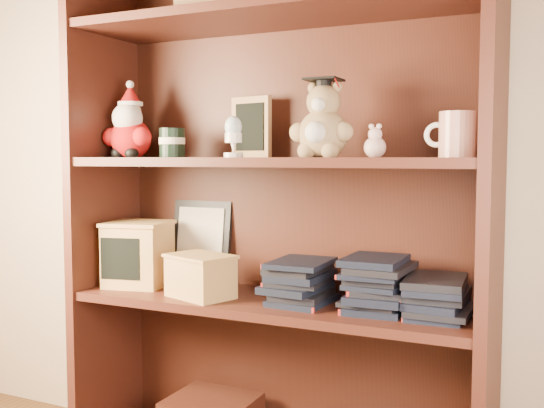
{
  "coord_description": "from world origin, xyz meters",
  "views": [
    {
      "loc": [
        0.72,
        -0.3,
        0.95
      ],
      "look_at": [
        -0.03,
        1.3,
        0.82
      ],
      "focal_mm": 42.0,
      "sensor_mm": 36.0,
      "label": 1
    }
  ],
  "objects_px": {
    "grad_teddy_bear": "(323,127)",
    "teacher_mug": "(456,135)",
    "treats_box": "(138,253)",
    "bookcase": "(279,217)"
  },
  "relations": [
    {
      "from": "bookcase",
      "to": "teacher_mug",
      "type": "relative_size",
      "value": 12.71
    },
    {
      "from": "teacher_mug",
      "to": "treats_box",
      "type": "distance_m",
      "value": 1.02
    },
    {
      "from": "grad_teddy_bear",
      "to": "treats_box",
      "type": "distance_m",
      "value": 0.72
    },
    {
      "from": "teacher_mug",
      "to": "treats_box",
      "type": "relative_size",
      "value": 0.58
    },
    {
      "from": "treats_box",
      "to": "bookcase",
      "type": "bearing_deg",
      "value": 6.4
    },
    {
      "from": "bookcase",
      "to": "teacher_mug",
      "type": "bearing_deg",
      "value": -5.78
    },
    {
      "from": "treats_box",
      "to": "grad_teddy_bear",
      "type": "bearing_deg",
      "value": -0.53
    },
    {
      "from": "bookcase",
      "to": "teacher_mug",
      "type": "distance_m",
      "value": 0.55
    },
    {
      "from": "grad_teddy_bear",
      "to": "teacher_mug",
      "type": "bearing_deg",
      "value": 1.08
    },
    {
      "from": "bookcase",
      "to": "treats_box",
      "type": "xyz_separation_m",
      "value": [
        -0.46,
        -0.05,
        -0.13
      ]
    }
  ]
}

